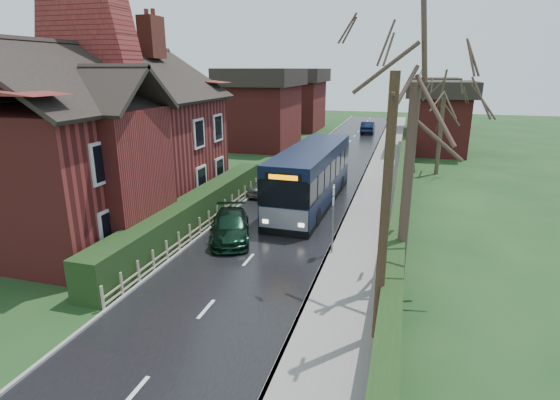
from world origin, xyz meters
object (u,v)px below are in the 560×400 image
(bus, at_px, (311,177))
(car_green, at_px, (230,226))
(telegraph_pole, at_px, (385,217))
(car_silver, at_px, (268,184))
(brick_house, at_px, (100,136))
(bus_stop_sign, at_px, (333,210))

(bus, bearing_deg, car_green, -109.51)
(telegraph_pole, bearing_deg, car_silver, 120.11)
(bus, height_order, telegraph_pole, telegraph_pole)
(brick_house, bearing_deg, car_green, -6.21)
(car_silver, bearing_deg, brick_house, -124.05)
(bus, height_order, car_silver, bus)
(brick_house, xyz_separation_m, bus_stop_sign, (11.93, -1.32, -2.35))
(brick_house, bearing_deg, telegraph_pole, -26.13)
(telegraph_pole, bearing_deg, bus, 111.61)
(car_silver, height_order, telegraph_pole, telegraph_pole)
(bus_stop_sign, bearing_deg, car_green, 167.64)
(brick_house, relative_size, car_silver, 4.04)
(bus_stop_sign, distance_m, telegraph_pole, 6.34)
(brick_house, distance_m, bus_stop_sign, 12.23)
(brick_house, height_order, telegraph_pole, brick_house)
(brick_house, xyz_separation_m, car_green, (7.13, -0.78, -3.77))
(bus, distance_m, car_silver, 3.54)
(telegraph_pole, bearing_deg, brick_house, 154.99)
(bus, relative_size, bus_stop_sign, 3.58)
(bus, bearing_deg, telegraph_pole, -68.17)
(bus, distance_m, car_green, 6.82)
(brick_house, distance_m, car_green, 8.11)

